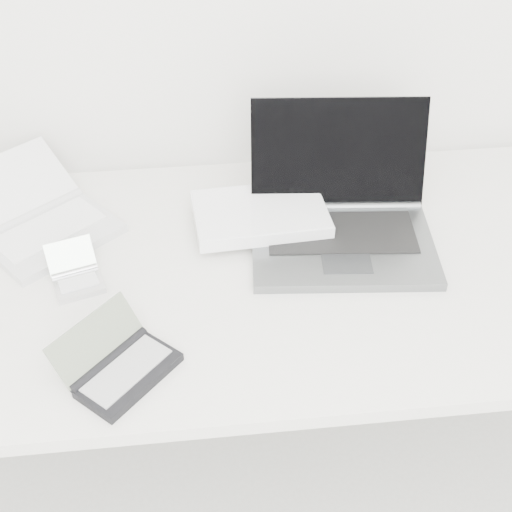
{
  "coord_description": "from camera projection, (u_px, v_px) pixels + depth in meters",
  "views": [
    {
      "loc": [
        -0.15,
        0.42,
        1.7
      ],
      "look_at": [
        -0.03,
        1.51,
        0.79
      ],
      "focal_mm": 50.0,
      "sensor_mm": 36.0,
      "label": 1
    }
  ],
  "objects": [
    {
      "name": "netbook_open_white",
      "position": [
        41.0,
        221.0,
        1.57
      ],
      "size": [
        0.41,
        0.42,
        0.11
      ],
      "rotation": [
        0.0,
        0.0,
        0.67
      ],
      "color": "silver",
      "rests_on": "desk"
    },
    {
      "name": "desk",
      "position": [
        268.0,
        281.0,
        1.53
      ],
      "size": [
        1.6,
        0.8,
        0.73
      ],
      "color": "white",
      "rests_on": "ground"
    },
    {
      "name": "pda_silver",
      "position": [
        76.0,
        277.0,
        1.44
      ],
      "size": [
        0.12,
        0.14,
        0.07
      ],
      "rotation": [
        0.0,
        0.0,
        0.3
      ],
      "color": "silver",
      "rests_on": "desk"
    },
    {
      "name": "laptop_large",
      "position": [
        313.0,
        217.0,
        1.55
      ],
      "size": [
        0.53,
        0.38,
        0.25
      ],
      "rotation": [
        0.0,
        0.0,
        -0.09
      ],
      "color": "slate",
      "rests_on": "desk"
    },
    {
      "name": "palmtop_charcoal",
      "position": [
        120.0,
        366.0,
        1.26
      ],
      "size": [
        0.23,
        0.24,
        0.09
      ],
      "rotation": [
        0.0,
        0.0,
        0.82
      ],
      "color": "black",
      "rests_on": "desk"
    }
  ]
}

